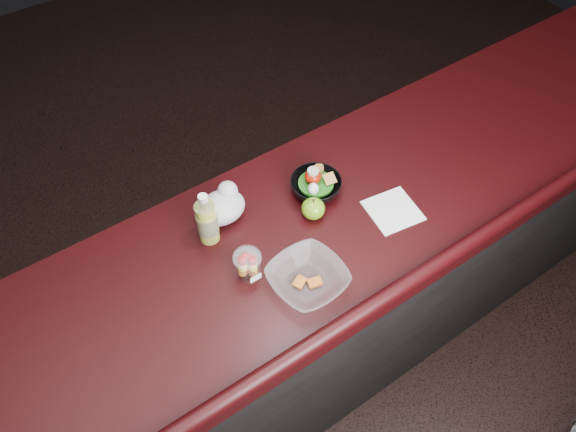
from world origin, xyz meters
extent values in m
plane|color=black|center=(0.00, 0.00, 0.00)|extent=(8.00, 8.00, 0.00)
cube|color=black|center=(0.00, 0.30, 0.49)|extent=(4.00, 0.65, 0.98)
cube|color=black|center=(0.00, 0.30, 1.00)|extent=(4.06, 0.71, 0.04)
cylinder|color=#C8CF35|center=(-0.23, 0.44, 1.10)|extent=(0.06, 0.06, 0.16)
cylinder|color=white|center=(-0.23, 0.44, 1.10)|extent=(0.07, 0.07, 0.16)
cone|color=white|center=(-0.23, 0.44, 1.19)|extent=(0.06, 0.06, 0.03)
cylinder|color=white|center=(-0.23, 0.44, 1.21)|extent=(0.03, 0.03, 0.02)
cylinder|color=#072D99|center=(-0.23, 0.44, 1.10)|extent=(0.07, 0.07, 0.07)
ellipsoid|color=white|center=(-0.21, 0.24, 1.12)|extent=(0.09, 0.09, 0.05)
ellipsoid|color=#4A840F|center=(0.09, 0.32, 1.06)|extent=(0.08, 0.08, 0.07)
cylinder|color=black|center=(0.09, 0.32, 1.09)|extent=(0.01, 0.01, 0.01)
ellipsoid|color=silver|center=(-0.16, 0.49, 1.07)|extent=(0.16, 0.13, 0.09)
sphere|color=silver|center=(-0.12, 0.51, 1.10)|extent=(0.07, 0.07, 0.07)
imported|color=black|center=(0.16, 0.40, 1.05)|extent=(0.18, 0.18, 0.05)
cylinder|color=#0F470C|center=(0.16, 0.40, 1.06)|extent=(0.12, 0.12, 0.01)
ellipsoid|color=#9E1406|center=(0.16, 0.42, 1.08)|extent=(0.06, 0.06, 0.05)
cylinder|color=beige|center=(0.16, 0.42, 1.11)|extent=(0.04, 0.04, 0.01)
ellipsoid|color=white|center=(0.13, 0.38, 1.08)|extent=(0.04, 0.04, 0.05)
imported|color=silver|center=(-0.08, 0.12, 1.05)|extent=(0.24, 0.24, 0.06)
cube|color=#990F0C|center=(-0.10, 0.13, 1.03)|extent=(0.05, 0.05, 0.01)
cube|color=#990F0C|center=(-0.06, 0.11, 1.03)|extent=(0.05, 0.04, 0.01)
cube|color=white|center=(0.32, 0.19, 1.02)|extent=(0.18, 0.18, 0.00)
camera|label=1|loc=(-0.63, -0.59, 2.46)|focal=35.00mm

